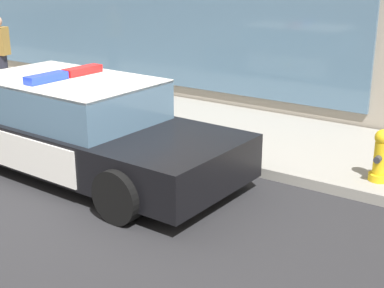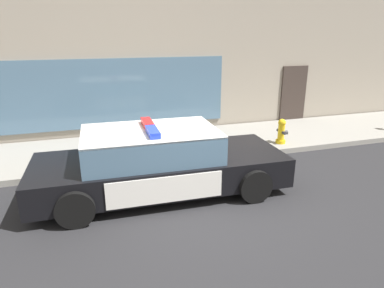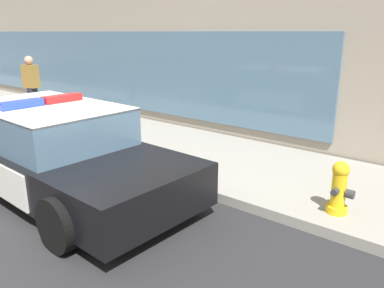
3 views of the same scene
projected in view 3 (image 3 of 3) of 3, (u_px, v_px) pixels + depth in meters
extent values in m
plane|color=#262628|center=(53.00, 215.00, 5.36)|extent=(48.00, 48.00, 0.00)
cube|color=gray|center=(196.00, 154.00, 7.76)|extent=(48.00, 2.90, 0.15)
cube|color=slate|center=(99.00, 68.00, 11.46)|extent=(14.36, 0.08, 2.10)
cube|color=black|center=(55.00, 160.00, 6.11)|extent=(5.21, 2.06, 0.60)
cube|color=silver|center=(119.00, 175.00, 5.02)|extent=(1.81, 1.92, 0.05)
cube|color=silver|center=(5.00, 132.00, 7.20)|extent=(1.50, 1.91, 0.05)
cube|color=silver|center=(101.00, 146.00, 6.87)|extent=(2.16, 0.10, 0.51)
cube|color=yellow|center=(102.00, 146.00, 6.88)|extent=(0.22, 0.02, 0.26)
cube|color=slate|center=(45.00, 124.00, 6.08)|extent=(2.73, 1.79, 0.60)
cube|color=silver|center=(43.00, 106.00, 5.99)|extent=(2.73, 1.79, 0.04)
cube|color=red|center=(62.00, 98.00, 6.22)|extent=(0.22, 0.65, 0.11)
cube|color=blue|center=(21.00, 104.00, 5.72)|extent=(0.22, 0.65, 0.11)
cylinder|color=black|center=(172.00, 179.00, 5.77)|extent=(0.69, 0.24, 0.68)
cylinder|color=black|center=(58.00, 224.00, 4.40)|extent=(0.69, 0.24, 0.68)
cylinder|color=black|center=(55.00, 139.00, 7.91)|extent=(0.69, 0.24, 0.68)
cylinder|color=gold|center=(336.00, 209.00, 5.09)|extent=(0.28, 0.28, 0.10)
cylinder|color=gold|center=(339.00, 190.00, 5.01)|extent=(0.19, 0.19, 0.45)
sphere|color=gold|center=(341.00, 169.00, 4.93)|extent=(0.22, 0.22, 0.22)
cylinder|color=#333338|center=(342.00, 164.00, 4.91)|extent=(0.06, 0.06, 0.05)
cylinder|color=#333338|center=(335.00, 192.00, 4.90)|extent=(0.09, 0.10, 0.09)
cylinder|color=#333338|center=(342.00, 185.00, 5.12)|extent=(0.09, 0.10, 0.09)
cylinder|color=#333338|center=(350.00, 194.00, 4.93)|extent=(0.10, 0.12, 0.12)
cylinder|color=#23232D|center=(34.00, 103.00, 10.65)|extent=(0.28, 0.28, 0.85)
cube|color=olive|center=(31.00, 76.00, 10.44)|extent=(0.46, 0.36, 0.62)
sphere|color=tan|center=(29.00, 60.00, 10.31)|extent=(0.24, 0.24, 0.24)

